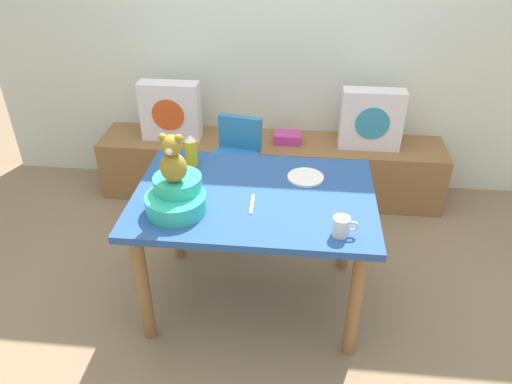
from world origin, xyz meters
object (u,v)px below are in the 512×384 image
at_px(infant_seat_teal, 177,196).
at_px(ketchup_bottle, 191,151).
at_px(highchair, 235,160).
at_px(coffee_mug, 342,226).
at_px(pillow_floral_right, 371,120).
at_px(dining_table, 254,211).
at_px(book_stack, 288,138).
at_px(dinner_plate_near, 306,177).
at_px(pillow_floral_left, 170,111).
at_px(teddy_bear, 173,160).

relative_size(infant_seat_teal, ketchup_bottle, 1.78).
distance_m(highchair, coffee_mug, 1.26).
xyz_separation_m(pillow_floral_right, infant_seat_teal, (-1.09, -1.33, 0.13)).
xyz_separation_m(pillow_floral_right, dining_table, (-0.72, -1.16, -0.05)).
distance_m(book_stack, dinner_plate_near, 1.03).
height_order(pillow_floral_right, book_stack, pillow_floral_right).
xyz_separation_m(pillow_floral_left, dinner_plate_near, (1.01, -0.97, 0.07)).
bearing_deg(highchair, dining_table, -74.21).
distance_m(dining_table, ketchup_bottle, 0.52).
xyz_separation_m(pillow_floral_left, teddy_bear, (0.38, -1.33, 0.34)).
distance_m(teddy_bear, ketchup_bottle, 0.49).
bearing_deg(infant_seat_teal, book_stack, 70.01).
distance_m(pillow_floral_left, dinner_plate_near, 1.41).
relative_size(teddy_bear, coffee_mug, 2.08).
bearing_deg(book_stack, highchair, -127.80).
bearing_deg(highchair, pillow_floral_left, 142.20).
xyz_separation_m(pillow_floral_left, pillow_floral_right, (1.47, 0.00, 0.00)).
bearing_deg(book_stack, dining_table, -96.15).
height_order(dining_table, highchair, highchair).
distance_m(dining_table, highchair, 0.78).
height_order(pillow_floral_left, infant_seat_teal, same).
bearing_deg(teddy_bear, book_stack, 70.02).
height_order(teddy_bear, dinner_plate_near, teddy_bear).
relative_size(highchair, ketchup_bottle, 4.27).
xyz_separation_m(book_stack, coffee_mug, (0.31, -1.49, 0.29)).
bearing_deg(book_stack, teddy_bear, -109.98).
bearing_deg(highchair, ketchup_bottle, -111.02).
height_order(infant_seat_teal, dinner_plate_near, infant_seat_teal).
relative_size(pillow_floral_right, infant_seat_teal, 1.33).
bearing_deg(dining_table, book_stack, 83.85).
relative_size(pillow_floral_right, book_stack, 2.20).
bearing_deg(dinner_plate_near, teddy_bear, -150.19).
bearing_deg(dining_table, infant_seat_teal, -155.01).
bearing_deg(dining_table, highchair, 105.79).
bearing_deg(pillow_floral_right, coffee_mug, -101.13).
relative_size(highchair, teddy_bear, 3.16).
bearing_deg(infant_seat_teal, ketchup_bottle, 93.09).
bearing_deg(infant_seat_teal, dining_table, 24.99).
relative_size(pillow_floral_right, coffee_mug, 3.67).
bearing_deg(infant_seat_teal, coffee_mug, -9.54).
relative_size(dining_table, infant_seat_teal, 3.81).
xyz_separation_m(dining_table, teddy_bear, (-0.36, -0.17, 0.39)).
xyz_separation_m(teddy_bear, coffee_mug, (0.80, -0.13, -0.23)).
bearing_deg(pillow_floral_left, ketchup_bottle, -67.84).
bearing_deg(infant_seat_teal, dinner_plate_near, 29.77).
xyz_separation_m(pillow_floral_left, highchair, (0.54, -0.42, -0.16)).
bearing_deg(pillow_floral_left, coffee_mug, -51.14).
height_order(dining_table, infant_seat_teal, infant_seat_teal).
distance_m(pillow_floral_right, book_stack, 0.62).
bearing_deg(pillow_floral_left, dinner_plate_near, -43.86).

